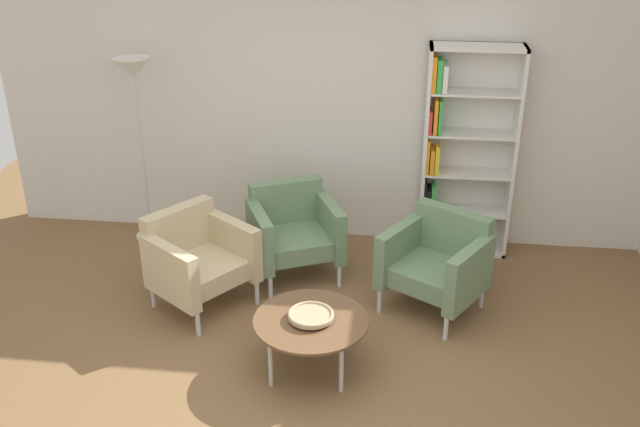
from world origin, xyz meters
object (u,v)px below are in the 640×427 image
(coffee_table_low, at_px, (310,323))
(decorative_bowl, at_px, (310,315))
(floor_lamp_torchiere, at_px, (135,91))
(armchair_spare_guest, at_px, (438,261))
(armchair_corner_red, at_px, (197,258))
(armchair_by_bookshelf, at_px, (293,230))
(bookshelf_tall, at_px, (459,154))

(coffee_table_low, height_order, decorative_bowl, decorative_bowl)
(coffee_table_low, height_order, floor_lamp_torchiere, floor_lamp_torchiere)
(armchair_spare_guest, xyz_separation_m, floor_lamp_torchiere, (-2.70, 0.92, 1.03))
(decorative_bowl, height_order, armchair_corner_red, armchair_corner_red)
(armchair_corner_red, distance_m, floor_lamp_torchiere, 1.70)
(armchair_by_bookshelf, bearing_deg, bookshelf_tall, -0.13)
(bookshelf_tall, relative_size, coffee_table_low, 2.37)
(bookshelf_tall, height_order, armchair_corner_red, bookshelf_tall)
(bookshelf_tall, bearing_deg, armchair_corner_red, -149.66)
(coffee_table_low, height_order, armchair_by_bookshelf, armchair_by_bookshelf)
(decorative_bowl, xyz_separation_m, floor_lamp_torchiere, (-1.80, 1.83, 1.01))
(coffee_table_low, bearing_deg, armchair_corner_red, 143.71)
(coffee_table_low, height_order, armchair_spare_guest, armchair_spare_guest)
(floor_lamp_torchiere, bearing_deg, bookshelf_tall, 2.50)
(bookshelf_tall, xyz_separation_m, coffee_table_low, (-1.08, -1.95, -0.56))
(armchair_spare_guest, relative_size, floor_lamp_torchiere, 0.54)
(coffee_table_low, relative_size, floor_lamp_torchiere, 0.46)
(armchair_by_bookshelf, bearing_deg, decorative_bowl, -100.86)
(armchair_corner_red, xyz_separation_m, floor_lamp_torchiere, (-0.80, 1.09, 1.03))
(armchair_by_bookshelf, height_order, floor_lamp_torchiere, floor_lamp_torchiere)
(armchair_spare_guest, distance_m, armchair_corner_red, 1.91)
(decorative_bowl, bearing_deg, coffee_table_low, 0.00)
(armchair_spare_guest, bearing_deg, decorative_bowl, -102.85)
(decorative_bowl, bearing_deg, armchair_corner_red, 143.71)
(bookshelf_tall, distance_m, decorative_bowl, 2.29)
(coffee_table_low, distance_m, armchair_by_bookshelf, 1.36)
(armchair_by_bookshelf, relative_size, armchair_corner_red, 0.96)
(armchair_corner_red, bearing_deg, armchair_by_bookshelf, -13.05)
(bookshelf_tall, height_order, floor_lamp_torchiere, bookshelf_tall)
(armchair_by_bookshelf, height_order, armchair_spare_guest, same)
(armchair_spare_guest, bearing_deg, bookshelf_tall, 111.77)
(armchair_corner_red, relative_size, floor_lamp_torchiere, 0.54)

